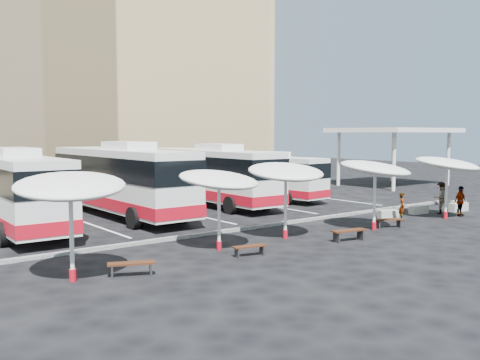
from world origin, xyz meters
TOP-DOWN VIEW (x-y plane):
  - ground at (0.00, 0.00)m, footprint 120.00×120.00m
  - sandstone_building at (0.00, 31.87)m, footprint 42.00×18.25m
  - service_canopy at (24.00, 10.00)m, footprint 10.00×8.00m
  - curb_divider at (0.00, 0.50)m, footprint 34.00×0.25m
  - bay_lines at (0.00, 8.00)m, footprint 24.15×12.00m
  - bus_0 at (-9.63, 7.77)m, footprint 3.17×12.81m
  - bus_1 at (-3.45, 8.50)m, footprint 3.18×13.46m
  - bus_2 at (3.30, 9.28)m, footprint 3.19×12.83m
  - bus_3 at (8.09, 9.73)m, footprint 3.35×11.01m
  - sunshade_0 at (-10.64, -3.34)m, footprint 4.47×4.49m
  - sunshade_1 at (-4.29, -2.47)m, footprint 3.96×3.99m
  - sunshade_2 at (-0.51, -2.30)m, footprint 4.12×4.16m
  - sunshade_3 at (4.38, -3.37)m, footprint 4.48×4.51m
  - sunshade_4 at (10.32, -3.58)m, footprint 4.40×4.43m
  - wood_bench_0 at (-8.88, -3.94)m, footprint 1.60×1.02m
  - wood_bench_1 at (-3.94, -4.02)m, footprint 1.39×0.64m
  - wood_bench_2 at (1.29, -4.45)m, footprint 1.71×0.73m
  - wood_bench_3 at (5.44, -3.44)m, footprint 1.50×0.94m
  - conc_bench_0 at (8.04, -1.48)m, footprint 1.24×0.74m
  - conc_bench_1 at (10.72, -1.62)m, footprint 1.31×0.56m
  - conc_bench_2 at (13.55, -2.48)m, footprint 1.38×0.57m
  - conc_bench_3 at (15.07, -1.59)m, footprint 1.22×0.41m
  - passenger_0 at (7.86, -2.52)m, footprint 0.66×0.63m
  - passenger_1 at (11.76, -2.46)m, footprint 1.13×1.12m
  - passenger_2 at (11.82, -3.58)m, footprint 1.02×0.45m
  - passenger_3 at (15.25, -0.23)m, footprint 1.15×0.95m

SIDE VIEW (x-z plane):
  - ground at x=0.00m, z-range 0.00..0.00m
  - bay_lines at x=0.00m, z-range 0.00..0.01m
  - curb_divider at x=0.00m, z-range 0.00..0.15m
  - conc_bench_0 at x=8.04m, z-range 0.00..0.44m
  - conc_bench_3 at x=15.07m, z-range 0.00..0.45m
  - conc_bench_1 at x=10.72m, z-range 0.00..0.48m
  - conc_bench_2 at x=13.55m, z-range 0.00..0.50m
  - wood_bench_1 at x=-3.94m, z-range 0.11..0.52m
  - wood_bench_3 at x=5.44m, z-range 0.12..0.57m
  - wood_bench_0 at x=-8.88m, z-range 0.13..0.61m
  - wood_bench_2 at x=1.29m, z-range 0.14..0.65m
  - passenger_0 at x=7.86m, z-range 0.00..1.52m
  - passenger_3 at x=15.25m, z-range 0.00..1.55m
  - passenger_2 at x=11.82m, z-range 0.00..1.73m
  - passenger_1 at x=11.76m, z-range 0.00..1.84m
  - bus_3 at x=8.09m, z-range 0.04..3.48m
  - bus_0 at x=-9.63m, z-range 0.04..4.09m
  - bus_2 at x=3.30m, z-range 0.04..4.10m
  - bus_1 at x=-3.45m, z-range 0.05..4.32m
  - sunshade_1 at x=-4.29m, z-range 1.18..4.54m
  - sunshade_2 at x=-0.51m, z-range 1.23..4.77m
  - sunshade_3 at x=4.38m, z-range 1.24..4.78m
  - sunshade_4 at x=10.32m, z-range 1.25..4.82m
  - sunshade_0 at x=-10.64m, z-range 1.26..4.86m
  - service_canopy at x=24.00m, z-range 2.27..7.47m
  - sandstone_building at x=0.00m, z-range -2.17..27.43m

